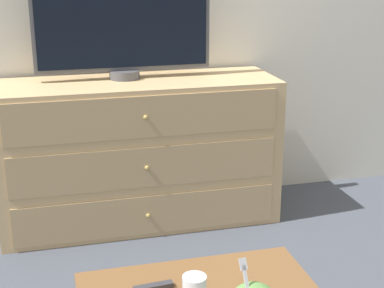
% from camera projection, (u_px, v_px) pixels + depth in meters
% --- Properties ---
extents(ground_plane, '(12.00, 12.00, 0.00)m').
position_uv_depth(ground_plane, '(123.00, 201.00, 3.56)').
color(ground_plane, '#474C56').
extents(dresser, '(1.49, 0.50, 0.80)m').
position_uv_depth(dresser, '(139.00, 153.00, 3.20)').
color(dresser, tan).
rests_on(dresser, ground_plane).
extents(tv, '(0.93, 0.16, 0.69)m').
position_uv_depth(tv, '(122.00, 11.00, 3.02)').
color(tv, '#515156').
rests_on(tv, dresser).
extents(remote_control, '(0.13, 0.04, 0.02)m').
position_uv_depth(remote_control, '(153.00, 287.00, 1.91)').
color(remote_control, '#38383D').
rests_on(remote_control, coffee_table).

